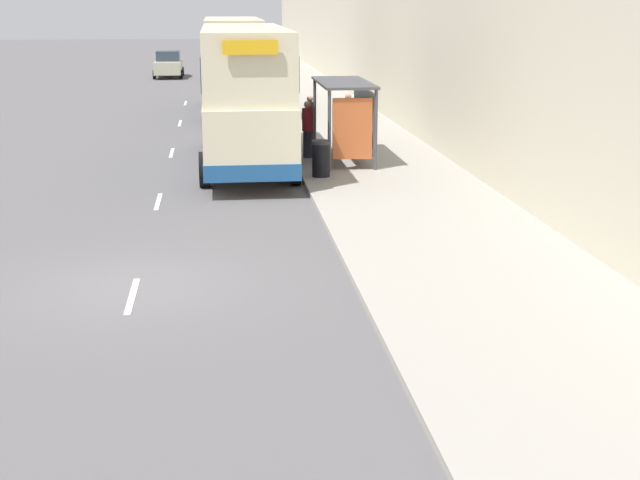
{
  "coord_description": "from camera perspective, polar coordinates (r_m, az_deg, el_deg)",
  "views": [
    {
      "loc": [
        1.6,
        -15.91,
        5.09
      ],
      "look_at": [
        5.04,
        13.89,
        -2.99
      ],
      "focal_mm": 50.0,
      "sensor_mm": 36.0,
      "label": 1
    }
  ],
  "objects": [
    {
      "name": "lane_mark_3",
      "position": [
        38.95,
        -8.95,
        7.4
      ],
      "size": [
        0.12,
        2.0,
        0.01
      ],
      "color": "silver",
      "rests_on": "ground_plane"
    },
    {
      "name": "car_0",
      "position": [
        62.83,
        -9.68,
        11.03
      ],
      "size": [
        1.96,
        4.47,
        1.79
      ],
      "rotation": [
        0.0,
        0.0,
        3.14
      ],
      "color": "#B7B799",
      "rests_on": "ground_plane"
    },
    {
      "name": "ground_plane",
      "position": [
        16.78,
        -11.75,
        -2.9
      ],
      "size": [
        220.0,
        220.0,
        0.0
      ],
      "primitive_type": "plane",
      "color": "#5B595B"
    },
    {
      "name": "bus_shelter",
      "position": [
        28.33,
        1.96,
        8.56
      ],
      "size": [
        1.6,
        4.2,
        2.48
      ],
      "color": "#4C4C51",
      "rests_on": "ground_plane"
    },
    {
      "name": "pedestrian_at_shelter",
      "position": [
        31.69,
        -0.64,
        7.71
      ],
      "size": [
        0.34,
        0.34,
        1.73
      ],
      "color": "#23232D",
      "rests_on": "ground_plane"
    },
    {
      "name": "lane_mark_4",
      "position": [
        46.65,
        -8.6,
        8.65
      ],
      "size": [
        0.12,
        2.0,
        0.01
      ],
      "color": "silver",
      "rests_on": "ground_plane"
    },
    {
      "name": "lane_mark_0",
      "position": [
        16.22,
        -11.92,
        -3.51
      ],
      "size": [
        0.12,
        2.0,
        0.01
      ],
      "color": "silver",
      "rests_on": "ground_plane"
    },
    {
      "name": "litter_bin",
      "position": [
        25.87,
        0.06,
        5.24
      ],
      "size": [
        0.55,
        0.55,
        1.05
      ],
      "color": "black",
      "rests_on": "ground_plane"
    },
    {
      "name": "pavement",
      "position": [
        54.86,
        -1.45,
        9.82
      ],
      "size": [
        5.0,
        93.0,
        0.14
      ],
      "color": "#A39E93",
      "rests_on": "ground_plane"
    },
    {
      "name": "pedestrian_2",
      "position": [
        32.33,
        1.81,
        7.86
      ],
      "size": [
        0.35,
        0.35,
        1.75
      ],
      "color": "#23232D",
      "rests_on": "ground_plane"
    },
    {
      "name": "lane_mark_2",
      "position": [
        31.29,
        -9.47,
        5.52
      ],
      "size": [
        0.12,
        2.0,
        0.01
      ],
      "color": "silver",
      "rests_on": "ground_plane"
    },
    {
      "name": "pedestrian_1",
      "position": [
        29.02,
        -0.8,
        7.13
      ],
      "size": [
        0.36,
        0.36,
        1.83
      ],
      "color": "#23232D",
      "rests_on": "ground_plane"
    },
    {
      "name": "double_decker_bus_ahead",
      "position": [
        42.18,
        -5.57,
        11.2
      ],
      "size": [
        2.85,
        10.34,
        4.3
      ],
      "color": "beige",
      "rests_on": "ground_plane"
    },
    {
      "name": "double_decker_bus_near",
      "position": [
        28.2,
        -4.83,
        9.32
      ],
      "size": [
        2.85,
        10.3,
        4.3
      ],
      "color": "beige",
      "rests_on": "ground_plane"
    },
    {
      "name": "lane_mark_1",
      "position": [
        23.69,
        -10.31,
        2.44
      ],
      "size": [
        0.12,
        2.0,
        0.01
      ],
      "color": "silver",
      "rests_on": "ground_plane"
    }
  ]
}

